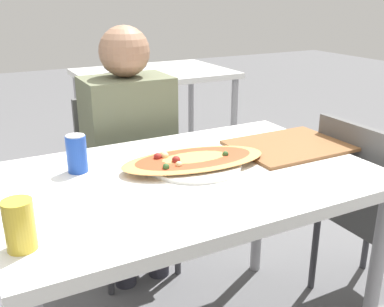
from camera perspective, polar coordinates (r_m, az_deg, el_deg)
dining_table at (r=1.50m, az=-0.61°, el=-5.27°), size 1.22×0.79×0.75m
chair_far_seated at (r=2.20m, az=-8.66°, el=-2.48°), size 0.40×0.40×0.84m
chair_side_right at (r=2.00m, az=21.52°, el=-6.08°), size 0.40×0.40×0.84m
person_seated at (r=2.02m, az=-7.92°, el=2.13°), size 0.38×0.27×1.18m
pizza_main at (r=1.52m, az=0.24°, el=-0.94°), size 0.52×0.32×0.05m
soda_can at (r=1.51m, az=-14.43°, el=-0.02°), size 0.07×0.07×0.12m
drink_glass at (r=1.10m, az=-21.04°, el=-8.50°), size 0.07×0.07×0.12m
serving_tray at (r=1.75m, az=12.20°, el=0.98°), size 0.42×0.32×0.01m
background_table at (r=3.41m, az=-5.48°, el=9.42°), size 1.10×0.80×0.87m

